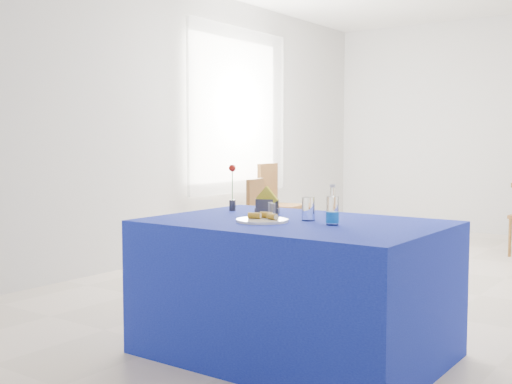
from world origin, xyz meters
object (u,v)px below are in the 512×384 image
water_bottle (332,211)px  chair_win_a (264,215)px  plate (262,220)px  blue_table (295,288)px  chair_win_b (276,199)px

water_bottle → chair_win_a: bearing=132.3°
plate → water_bottle: (0.38, 0.11, 0.06)m
blue_table → chair_win_a: bearing=128.6°
plate → chair_win_b: size_ratio=0.30×
plate → water_bottle: size_ratio=1.34×
chair_win_b → chair_win_a: bearing=-159.2°
chair_win_a → chair_win_b: bearing=14.0°
water_bottle → chair_win_a: 2.85m
plate → blue_table: 0.43m
water_bottle → chair_win_a: water_bottle is taller
chair_win_a → chair_win_b: size_ratio=0.88×
blue_table → chair_win_b: 3.69m
plate → water_bottle: 0.40m
blue_table → water_bottle: size_ratio=7.44×
water_bottle → chair_win_b: (-2.39, 3.03, -0.28)m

